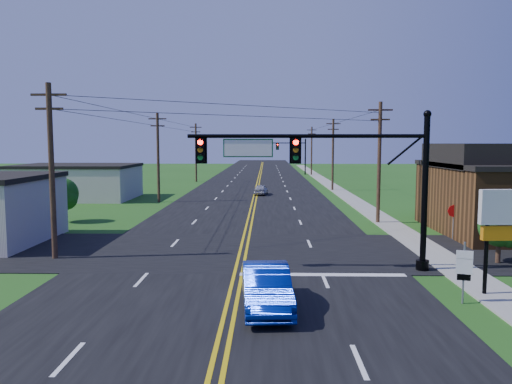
{
  "coord_description": "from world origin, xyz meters",
  "views": [
    {
      "loc": [
        1.47,
        -15.14,
        5.98
      ],
      "look_at": [
        0.92,
        10.0,
        3.51
      ],
      "focal_mm": 35.0,
      "sensor_mm": 36.0,
      "label": 1
    }
  ],
  "objects_px": {
    "signal_mast_far": "(282,151)",
    "stop_sign": "(454,215)",
    "blue_car": "(266,288)",
    "route_sign": "(464,268)",
    "signal_mast_main": "(329,170)"
  },
  "relations": [
    {
      "from": "signal_mast_main",
      "to": "signal_mast_far",
      "type": "relative_size",
      "value": 1.03
    },
    {
      "from": "signal_mast_main",
      "to": "stop_sign",
      "type": "distance_m",
      "value": 11.9
    },
    {
      "from": "signal_mast_far",
      "to": "stop_sign",
      "type": "xyz_separation_m",
      "value": [
        8.56,
        -64.48,
        -2.96
      ]
    },
    {
      "from": "signal_mast_far",
      "to": "route_sign",
      "type": "relative_size",
      "value": 4.69
    },
    {
      "from": "signal_mast_main",
      "to": "route_sign",
      "type": "distance_m",
      "value": 7.42
    },
    {
      "from": "signal_mast_main",
      "to": "signal_mast_far",
      "type": "distance_m",
      "value": 72.0
    },
    {
      "from": "blue_car",
      "to": "route_sign",
      "type": "xyz_separation_m",
      "value": [
        7.34,
        0.79,
        0.58
      ]
    },
    {
      "from": "signal_mast_far",
      "to": "blue_car",
      "type": "xyz_separation_m",
      "value": [
        -2.98,
        -77.66,
        -3.77
      ]
    },
    {
      "from": "signal_mast_main",
      "to": "stop_sign",
      "type": "height_order",
      "value": "signal_mast_main"
    },
    {
      "from": "blue_car",
      "to": "stop_sign",
      "type": "height_order",
      "value": "stop_sign"
    },
    {
      "from": "route_sign",
      "to": "signal_mast_far",
      "type": "bearing_deg",
      "value": 110.68
    },
    {
      "from": "signal_mast_far",
      "to": "stop_sign",
      "type": "distance_m",
      "value": 65.11
    },
    {
      "from": "blue_car",
      "to": "route_sign",
      "type": "distance_m",
      "value": 7.4
    },
    {
      "from": "signal_mast_far",
      "to": "blue_car",
      "type": "relative_size",
      "value": 2.32
    },
    {
      "from": "blue_car",
      "to": "route_sign",
      "type": "bearing_deg",
      "value": 1.97
    }
  ]
}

